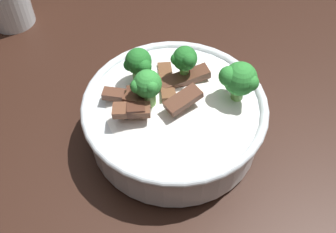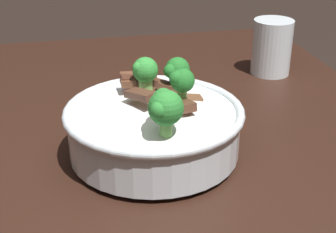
% 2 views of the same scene
% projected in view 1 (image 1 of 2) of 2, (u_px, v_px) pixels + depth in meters
% --- Properties ---
extents(dining_table, '(1.56, 0.85, 0.77)m').
position_uv_depth(dining_table, '(287.00, 170.00, 0.68)').
color(dining_table, black).
rests_on(dining_table, ground).
extents(rice_bowl, '(0.25, 0.25, 0.14)m').
position_uv_depth(rice_bowl, '(175.00, 113.00, 0.54)').
color(rice_bowl, silver).
rests_on(rice_bowl, dining_table).
extents(drinking_glass, '(0.08, 0.08, 0.11)m').
position_uv_depth(drinking_glass, '(7.00, 0.00, 0.71)').
color(drinking_glass, white).
rests_on(drinking_glass, dining_table).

